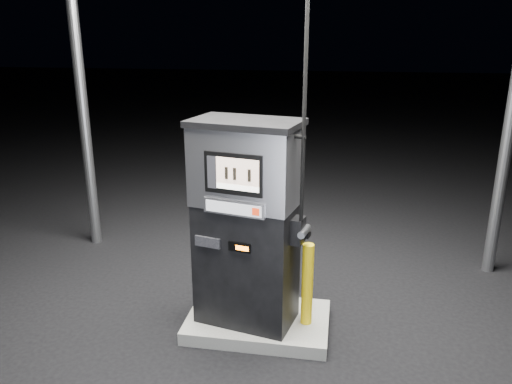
# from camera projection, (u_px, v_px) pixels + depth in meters

# --- Properties ---
(ground) EXTENTS (80.00, 80.00, 0.00)m
(ground) POSITION_uv_depth(u_px,v_px,m) (258.00, 327.00, 5.76)
(ground) COLOR black
(ground) RESTS_ON ground
(pump_island) EXTENTS (1.60, 1.00, 0.15)m
(pump_island) POSITION_uv_depth(u_px,v_px,m) (258.00, 322.00, 5.73)
(pump_island) COLOR slate
(pump_island) RESTS_ON ground
(fuel_dispenser) EXTENTS (1.31, 0.89, 4.70)m
(fuel_dispenser) POSITION_uv_depth(u_px,v_px,m) (247.00, 222.00, 5.32)
(fuel_dispenser) COLOR black
(fuel_dispenser) RESTS_ON pump_island
(bollard_left) EXTENTS (0.14, 0.14, 0.78)m
(bollard_left) POSITION_uv_depth(u_px,v_px,m) (200.00, 280.00, 5.73)
(bollard_left) COLOR yellow
(bollard_left) RESTS_ON pump_island
(bollard_right) EXTENTS (0.14, 0.14, 0.95)m
(bollard_right) POSITION_uv_depth(u_px,v_px,m) (307.00, 284.00, 5.44)
(bollard_right) COLOR yellow
(bollard_right) RESTS_ON pump_island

